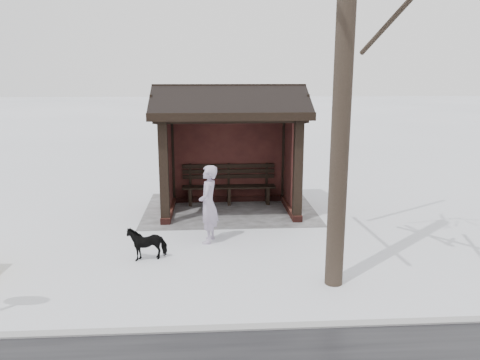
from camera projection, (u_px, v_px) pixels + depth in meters
name	position (u px, v px, depth m)	size (l,w,h in m)	color
ground	(230.00, 211.00, 11.58)	(120.00, 120.00, 0.00)	white
kerb	(248.00, 328.00, 6.23)	(120.00, 0.15, 0.06)	gray
trampled_patch	(230.00, 208.00, 11.77)	(4.20, 3.20, 0.02)	gray
bus_shelter	(229.00, 123.00, 11.26)	(3.60, 2.40, 3.09)	#3A1815
pedestrian	(208.00, 204.00, 9.30)	(0.57, 0.38, 1.57)	#A596B0
dog	(147.00, 243.00, 8.57)	(0.32, 0.71, 0.60)	black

